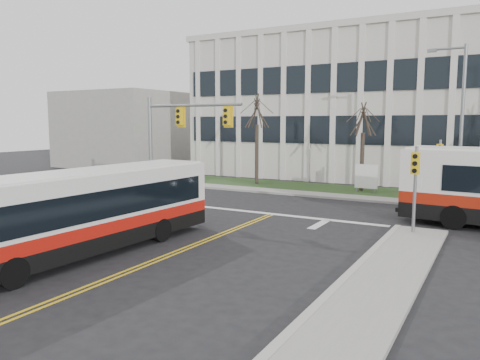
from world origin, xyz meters
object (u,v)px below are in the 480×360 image
at_px(bus_main, 85,214).
at_px(newspaper_box_blue, 40,217).
at_px(streetlight, 459,115).
at_px(directory_sign, 366,177).

xyz_separation_m(bus_main, newspaper_box_blue, (-5.32, 2.09, -1.03)).
height_order(streetlight, newspaper_box_blue, streetlight).
xyz_separation_m(streetlight, bus_main, (-10.79, -18.08, -3.69)).
bearing_deg(streetlight, directory_sign, 166.77).
height_order(directory_sign, newspaper_box_blue, directory_sign).
relative_size(bus_main, newspaper_box_blue, 11.86).
bearing_deg(newspaper_box_blue, directory_sign, 59.78).
bearing_deg(directory_sign, newspaper_box_blue, -121.46).
distance_m(bus_main, newspaper_box_blue, 5.81).
relative_size(streetlight, newspaper_box_blue, 9.68).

